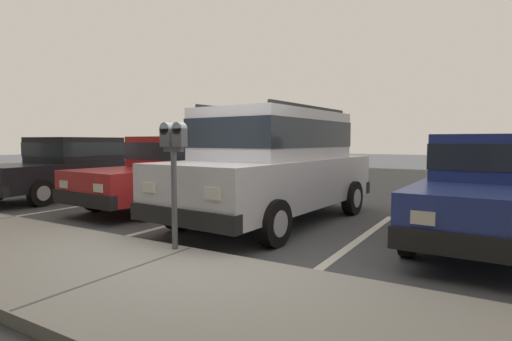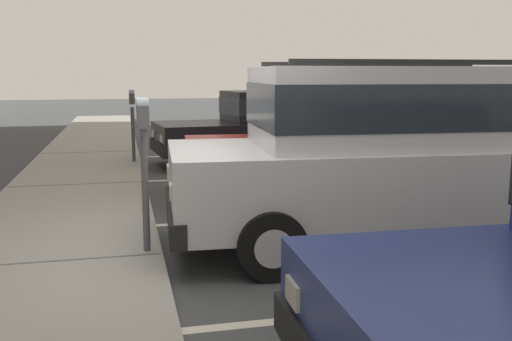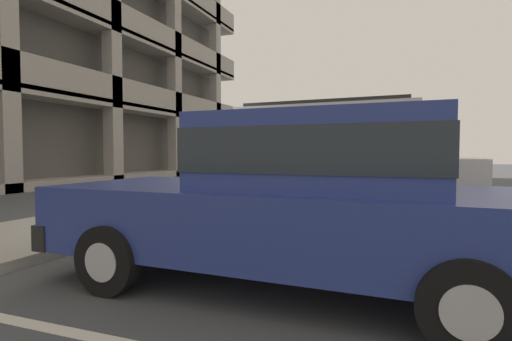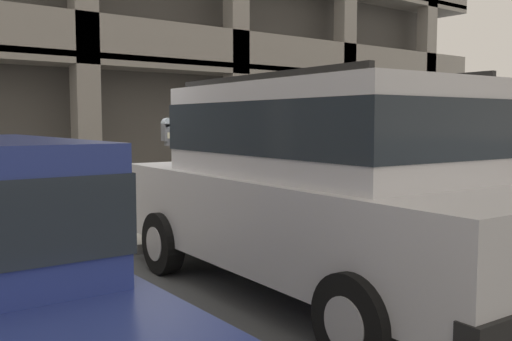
{
  "view_description": "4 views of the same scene",
  "coord_description": "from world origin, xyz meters",
  "px_view_note": "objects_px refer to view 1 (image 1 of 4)",
  "views": [
    {
      "loc": [
        -3.21,
        3.99,
        1.45
      ],
      "look_at": [
        -0.22,
        -1.0,
        1.02
      ],
      "focal_mm": 28.0,
      "sensor_mm": 36.0,
      "label": 1
    },
    {
      "loc": [
        -5.56,
        0.55,
        1.89
      ],
      "look_at": [
        -0.25,
        -0.7,
        0.97
      ],
      "focal_mm": 40.0,
      "sensor_mm": 36.0,
      "label": 2
    },
    {
      "loc": [
        -6.68,
        -3.54,
        1.22
      ],
      "look_at": [
        0.46,
        -0.83,
        0.87
      ],
      "focal_mm": 28.0,
      "sensor_mm": 36.0,
      "label": 3
    },
    {
      "loc": [
        -3.56,
        -6.12,
        1.63
      ],
      "look_at": [
        0.44,
        -0.98,
        1.07
      ],
      "focal_mm": 40.0,
      "sensor_mm": 36.0,
      "label": 4
    }
  ],
  "objects_px": {
    "blue_coupe": "(70,165)",
    "parking_meter_near": "(174,155)",
    "silver_suv": "(275,161)",
    "red_sedan": "(493,185)",
    "dark_hatchback": "(177,169)"
  },
  "relations": [
    {
      "from": "dark_hatchback",
      "to": "parking_meter_near",
      "type": "height_order",
      "value": "parking_meter_near"
    },
    {
      "from": "parking_meter_near",
      "to": "silver_suv",
      "type": "bearing_deg",
      "value": -89.68
    },
    {
      "from": "red_sedan",
      "to": "parking_meter_near",
      "type": "relative_size",
      "value": 2.92
    },
    {
      "from": "red_sedan",
      "to": "dark_hatchback",
      "type": "relative_size",
      "value": 0.99
    },
    {
      "from": "dark_hatchback",
      "to": "blue_coupe",
      "type": "xyz_separation_m",
      "value": [
        3.46,
        0.26,
        0.0
      ]
    },
    {
      "from": "red_sedan",
      "to": "dark_hatchback",
      "type": "xyz_separation_m",
      "value": [
        6.06,
        -0.04,
        0.0
      ]
    },
    {
      "from": "blue_coupe",
      "to": "silver_suv",
      "type": "bearing_deg",
      "value": 172.77
    },
    {
      "from": "silver_suv",
      "to": "dark_hatchback",
      "type": "bearing_deg",
      "value": -5.4
    },
    {
      "from": "dark_hatchback",
      "to": "red_sedan",
      "type": "bearing_deg",
      "value": -176.62
    },
    {
      "from": "silver_suv",
      "to": "dark_hatchback",
      "type": "height_order",
      "value": "silver_suv"
    },
    {
      "from": "blue_coupe",
      "to": "parking_meter_near",
      "type": "distance_m",
      "value": 6.8
    },
    {
      "from": "silver_suv",
      "to": "blue_coupe",
      "type": "relative_size",
      "value": 1.05
    },
    {
      "from": "silver_suv",
      "to": "blue_coupe",
      "type": "distance_m",
      "value": 6.17
    },
    {
      "from": "blue_coupe",
      "to": "parking_meter_near",
      "type": "height_order",
      "value": "parking_meter_near"
    },
    {
      "from": "silver_suv",
      "to": "red_sedan",
      "type": "bearing_deg",
      "value": -170.04
    }
  ]
}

